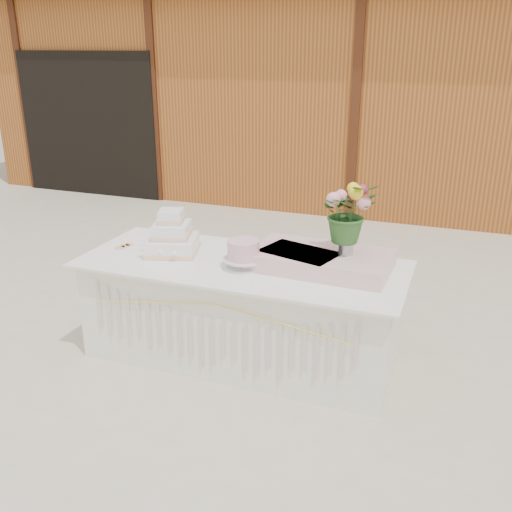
# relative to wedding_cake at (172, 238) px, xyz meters

# --- Properties ---
(ground) EXTENTS (80.00, 80.00, 0.00)m
(ground) POSITION_rel_wedding_cake_xyz_m (0.58, -0.02, -0.89)
(ground) COLOR beige
(ground) RESTS_ON ground
(barn) EXTENTS (12.60, 4.60, 3.30)m
(barn) POSITION_rel_wedding_cake_xyz_m (0.57, 5.97, 0.79)
(barn) COLOR #A75923
(barn) RESTS_ON ground
(cake_table) EXTENTS (2.40, 1.00, 0.77)m
(cake_table) POSITION_rel_wedding_cake_xyz_m (0.58, -0.03, -0.50)
(cake_table) COLOR white
(cake_table) RESTS_ON ground
(wedding_cake) EXTENTS (0.47, 0.47, 0.34)m
(wedding_cake) POSITION_rel_wedding_cake_xyz_m (0.00, 0.00, 0.00)
(wedding_cake) COLOR white
(wedding_cake) RESTS_ON cake_table
(pink_cake_stand) EXTENTS (0.29, 0.29, 0.21)m
(pink_cake_stand) POSITION_rel_wedding_cake_xyz_m (0.63, -0.11, 0.00)
(pink_cake_stand) COLOR silver
(pink_cake_stand) RESTS_ON cake_table
(satin_runner) EXTENTS (0.99, 0.60, 0.12)m
(satin_runner) POSITION_rel_wedding_cake_xyz_m (1.15, 0.08, -0.05)
(satin_runner) COLOR beige
(satin_runner) RESTS_ON cake_table
(flower_vase) EXTENTS (0.10, 0.10, 0.14)m
(flower_vase) POSITION_rel_wedding_cake_xyz_m (1.32, 0.10, 0.08)
(flower_vase) COLOR #AEAEB3
(flower_vase) RESTS_ON satin_runner
(bouquet) EXTENTS (0.51, 0.49, 0.43)m
(bouquet) POSITION_rel_wedding_cake_xyz_m (1.32, 0.10, 0.36)
(bouquet) COLOR #2C5A24
(bouquet) RESTS_ON flower_vase
(loose_flowers) EXTENTS (0.19, 0.40, 0.02)m
(loose_flowers) POSITION_rel_wedding_cake_xyz_m (-0.37, 0.06, -0.11)
(loose_flowers) COLOR pink
(loose_flowers) RESTS_ON cake_table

